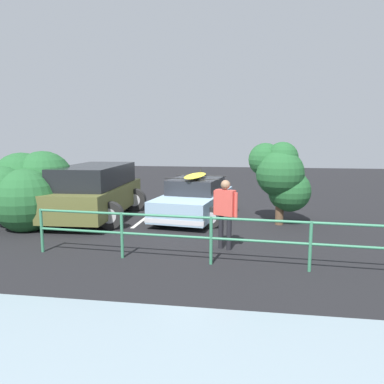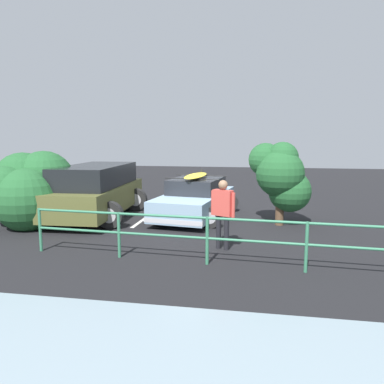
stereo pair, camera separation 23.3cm
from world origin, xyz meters
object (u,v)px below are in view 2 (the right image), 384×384
bush_near_right (24,190)px  suv_car (97,190)px  sedan_car (195,199)px  bush_near_left (282,178)px  person_bystander (223,208)px

bush_near_right → suv_car: bearing=-139.8°
sedan_car → bush_near_left: 2.99m
suv_car → person_bystander: suv_car is taller
sedan_car → suv_car: bearing=11.8°
person_bystander → bush_near_right: (6.21, -1.43, 0.09)m
person_bystander → suv_car: bearing=-32.6°
bush_near_left → bush_near_right: (7.77, 1.52, -0.34)m
suv_car → bush_near_left: bush_near_left is taller
suv_car → bush_near_left: size_ratio=1.93×
sedan_car → suv_car: (3.25, 0.68, 0.30)m
suv_car → person_bystander: 5.34m
suv_car → person_bystander: bearing=147.4°
bush_near_left → suv_car: bearing=0.7°
suv_car → person_bystander: size_ratio=2.92×
person_bystander → bush_near_left: size_ratio=0.66×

